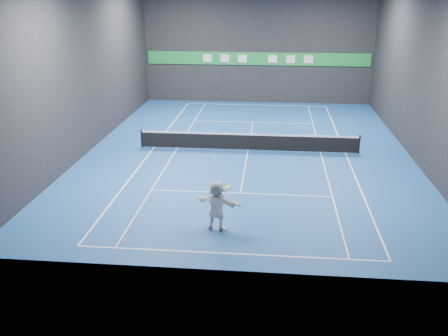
# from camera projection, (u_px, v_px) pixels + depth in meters

# --- Properties ---
(ground) EXTENTS (26.00, 26.00, 0.00)m
(ground) POSITION_uv_depth(u_px,v_px,m) (248.00, 150.00, 28.56)
(ground) COLOR #1A4A93
(ground) RESTS_ON ground
(wall_back) EXTENTS (18.00, 0.10, 9.00)m
(wall_back) POSITION_uv_depth(u_px,v_px,m) (258.00, 46.00, 39.20)
(wall_back) COLOR black
(wall_back) RESTS_ON ground
(wall_front) EXTENTS (18.00, 0.10, 9.00)m
(wall_front) POSITION_uv_depth(u_px,v_px,m) (227.00, 139.00, 14.86)
(wall_front) COLOR black
(wall_front) RESTS_ON ground
(wall_left) EXTENTS (0.10, 26.00, 9.00)m
(wall_left) POSITION_uv_depth(u_px,v_px,m) (89.00, 69.00, 27.87)
(wall_left) COLOR black
(wall_left) RESTS_ON ground
(wall_right) EXTENTS (0.10, 26.00, 9.00)m
(wall_right) POSITION_uv_depth(u_px,v_px,m) (420.00, 74.00, 26.19)
(wall_right) COLOR black
(wall_right) RESTS_ON ground
(baseline_near) EXTENTS (10.98, 0.08, 0.01)m
(baseline_near) POSITION_uv_depth(u_px,v_px,m) (230.00, 253.00, 17.42)
(baseline_near) COLOR white
(baseline_near) RESTS_ON ground
(baseline_far) EXTENTS (10.98, 0.08, 0.01)m
(baseline_far) POSITION_uv_depth(u_px,v_px,m) (256.00, 105.00, 39.69)
(baseline_far) COLOR white
(baseline_far) RESTS_ON ground
(sideline_doubles_left) EXTENTS (0.08, 23.78, 0.01)m
(sideline_doubles_left) POSITION_uv_depth(u_px,v_px,m) (154.00, 147.00, 29.07)
(sideline_doubles_left) COLOR white
(sideline_doubles_left) RESTS_ON ground
(sideline_doubles_right) EXTENTS (0.08, 23.78, 0.01)m
(sideline_doubles_right) POSITION_uv_depth(u_px,v_px,m) (345.00, 153.00, 28.04)
(sideline_doubles_right) COLOR white
(sideline_doubles_right) RESTS_ON ground
(sideline_singles_left) EXTENTS (0.06, 23.78, 0.01)m
(sideline_singles_left) POSITION_uv_depth(u_px,v_px,m) (177.00, 148.00, 28.94)
(sideline_singles_left) COLOR white
(sideline_singles_left) RESTS_ON ground
(sideline_singles_right) EXTENTS (0.06, 23.78, 0.01)m
(sideline_singles_right) POSITION_uv_depth(u_px,v_px,m) (321.00, 152.00, 28.17)
(sideline_singles_right) COLOR white
(sideline_singles_right) RESTS_ON ground
(service_line_near) EXTENTS (8.23, 0.06, 0.01)m
(service_line_near) POSITION_uv_depth(u_px,v_px,m) (240.00, 193.00, 22.56)
(service_line_near) COLOR white
(service_line_near) RESTS_ON ground
(service_line_far) EXTENTS (8.23, 0.06, 0.01)m
(service_line_far) POSITION_uv_depth(u_px,v_px,m) (253.00, 122.00, 34.55)
(service_line_far) COLOR white
(service_line_far) RESTS_ON ground
(center_service_line) EXTENTS (0.06, 12.80, 0.01)m
(center_service_line) POSITION_uv_depth(u_px,v_px,m) (248.00, 150.00, 28.55)
(center_service_line) COLOR white
(center_service_line) RESTS_ON ground
(player) EXTENTS (1.93, 1.11, 1.98)m
(player) POSITION_uv_depth(u_px,v_px,m) (217.00, 205.00, 18.90)
(player) COLOR white
(player) RESTS_ON ground
(tennis_ball) EXTENTS (0.06, 0.06, 0.06)m
(tennis_ball) POSITION_uv_depth(u_px,v_px,m) (209.00, 158.00, 18.40)
(tennis_ball) COLOR yellow
(tennis_ball) RESTS_ON player
(tennis_net) EXTENTS (12.50, 0.10, 1.07)m
(tennis_net) POSITION_uv_depth(u_px,v_px,m) (248.00, 141.00, 28.37)
(tennis_net) COLOR black
(tennis_net) RESTS_ON ground
(sponsor_banner) EXTENTS (17.64, 0.11, 1.00)m
(sponsor_banner) POSITION_uv_depth(u_px,v_px,m) (258.00, 59.00, 39.48)
(sponsor_banner) COLOR #1F8E38
(sponsor_banner) RESTS_ON wall_back
(tennis_racket) EXTENTS (0.43, 0.32, 0.64)m
(tennis_racket) POSITION_uv_depth(u_px,v_px,m) (225.00, 189.00, 18.69)
(tennis_racket) COLOR #B51316
(tennis_racket) RESTS_ON player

